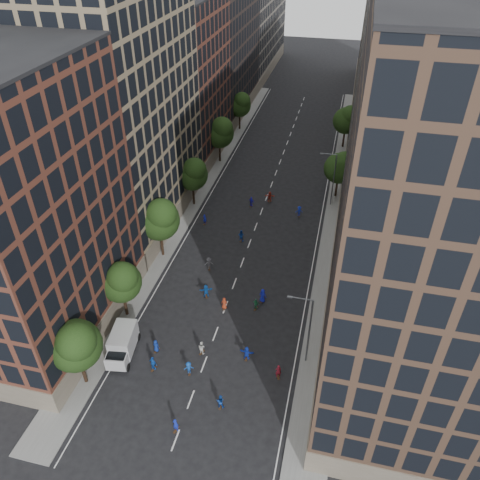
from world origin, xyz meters
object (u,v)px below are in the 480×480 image
at_px(skater_0, 156,346).
at_px(skater_1, 176,425).
at_px(streetlamp_near, 307,328).
at_px(cargo_van, 122,344).
at_px(skater_2, 220,401).
at_px(streetlamp_far, 332,177).

distance_m(skater_0, skater_1, 10.11).
distance_m(streetlamp_near, skater_1, 15.91).
bearing_deg(cargo_van, skater_2, -26.78).
relative_size(streetlamp_far, skater_0, 5.81).
relative_size(skater_1, skater_2, 0.99).
xyz_separation_m(streetlamp_near, skater_2, (-7.25, -7.57, -4.35)).
bearing_deg(streetlamp_near, streetlamp_far, 90.00).
distance_m(streetlamp_near, streetlamp_far, 33.00).
xyz_separation_m(skater_1, skater_2, (3.39, 3.43, 0.00)).
relative_size(skater_0, skater_2, 0.96).
relative_size(streetlamp_near, cargo_van, 1.62).
bearing_deg(skater_1, streetlamp_far, -90.58).
bearing_deg(cargo_van, streetlamp_far, 53.47).
distance_m(streetlamp_near, cargo_van, 20.07).
relative_size(streetlamp_far, skater_1, 5.58).
bearing_deg(skater_0, streetlamp_near, -156.31).
bearing_deg(skater_1, skater_0, -44.92).
bearing_deg(streetlamp_far, skater_0, -114.32).
bearing_deg(streetlamp_near, skater_0, -171.36).
xyz_separation_m(streetlamp_far, skater_2, (-7.25, -40.57, -4.35)).
bearing_deg(skater_2, streetlamp_near, -133.53).
bearing_deg(skater_0, skater_2, 164.64).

